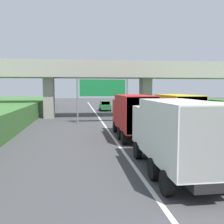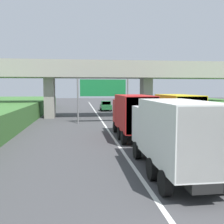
{
  "view_description": "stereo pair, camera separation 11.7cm",
  "coord_description": "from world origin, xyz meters",
  "px_view_note": "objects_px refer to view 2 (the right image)",
  "views": [
    {
      "loc": [
        -2.8,
        -3.79,
        3.98
      ],
      "look_at": [
        0.0,
        17.27,
        2.0
      ],
      "focal_mm": 41.24,
      "sensor_mm": 36.0,
      "label": 1
    },
    {
      "loc": [
        -2.68,
        -3.8,
        3.98
      ],
      "look_at": [
        0.0,
        17.27,
        2.0
      ],
      "focal_mm": 41.24,
      "sensor_mm": 36.0,
      "label": 2
    }
  ],
  "objects_px": {
    "construction_barrel_1": "(223,142)",
    "construction_barrel_2": "(189,130)",
    "overhead_highway_sign": "(103,91)",
    "truck_yellow": "(174,113)",
    "car_green": "(106,106)",
    "truck_red": "(132,114)",
    "truck_white": "(172,133)"
  },
  "relations": [
    {
      "from": "truck_white",
      "to": "construction_barrel_2",
      "type": "bearing_deg",
      "value": 61.82
    },
    {
      "from": "truck_red",
      "to": "construction_barrel_1",
      "type": "relative_size",
      "value": 8.11
    },
    {
      "from": "truck_white",
      "to": "construction_barrel_1",
      "type": "bearing_deg",
      "value": 40.61
    },
    {
      "from": "truck_white",
      "to": "truck_yellow",
      "type": "relative_size",
      "value": 1.0
    },
    {
      "from": "truck_yellow",
      "to": "construction_barrel_2",
      "type": "distance_m",
      "value": 2.03
    },
    {
      "from": "overhead_highway_sign",
      "to": "construction_barrel_1",
      "type": "relative_size",
      "value": 6.53
    },
    {
      "from": "truck_white",
      "to": "car_green",
      "type": "distance_m",
      "value": 33.85
    },
    {
      "from": "car_green",
      "to": "truck_white",
      "type": "bearing_deg",
      "value": -90.75
    },
    {
      "from": "truck_yellow",
      "to": "construction_barrel_2",
      "type": "relative_size",
      "value": 8.11
    },
    {
      "from": "overhead_highway_sign",
      "to": "car_green",
      "type": "xyz_separation_m",
      "value": [
        1.93,
        15.84,
        -2.84
      ]
    },
    {
      "from": "truck_white",
      "to": "construction_barrel_1",
      "type": "height_order",
      "value": "truck_white"
    },
    {
      "from": "construction_barrel_2",
      "to": "truck_white",
      "type": "bearing_deg",
      "value": -118.18
    },
    {
      "from": "truck_white",
      "to": "truck_yellow",
      "type": "height_order",
      "value": "same"
    },
    {
      "from": "truck_red",
      "to": "construction_barrel_1",
      "type": "distance_m",
      "value": 6.94
    },
    {
      "from": "truck_yellow",
      "to": "car_green",
      "type": "bearing_deg",
      "value": 97.45
    },
    {
      "from": "truck_white",
      "to": "truck_red",
      "type": "xyz_separation_m",
      "value": [
        -0.02,
        8.79,
        0.0
      ]
    },
    {
      "from": "overhead_highway_sign",
      "to": "car_green",
      "type": "distance_m",
      "value": 16.21
    },
    {
      "from": "overhead_highway_sign",
      "to": "construction_barrel_1",
      "type": "xyz_separation_m",
      "value": [
        6.65,
        -13.56,
        -3.24
      ]
    },
    {
      "from": "truck_red",
      "to": "truck_yellow",
      "type": "height_order",
      "value": "same"
    },
    {
      "from": "truck_red",
      "to": "truck_white",
      "type": "bearing_deg",
      "value": -89.86
    },
    {
      "from": "construction_barrel_1",
      "to": "truck_yellow",
      "type": "bearing_deg",
      "value": 107.26
    },
    {
      "from": "truck_white",
      "to": "construction_barrel_2",
      "type": "distance_m",
      "value": 10.77
    },
    {
      "from": "overhead_highway_sign",
      "to": "construction_barrel_1",
      "type": "distance_m",
      "value": 15.45
    },
    {
      "from": "truck_red",
      "to": "construction_barrel_2",
      "type": "distance_m",
      "value": 5.31
    },
    {
      "from": "truck_red",
      "to": "construction_barrel_2",
      "type": "xyz_separation_m",
      "value": [
        5.06,
        0.61,
        -1.47
      ]
    },
    {
      "from": "construction_barrel_1",
      "to": "construction_barrel_2",
      "type": "distance_m",
      "value": 4.97
    },
    {
      "from": "overhead_highway_sign",
      "to": "truck_yellow",
      "type": "height_order",
      "value": "overhead_highway_sign"
    },
    {
      "from": "construction_barrel_2",
      "to": "truck_red",
      "type": "bearing_deg",
      "value": -173.14
    },
    {
      "from": "overhead_highway_sign",
      "to": "car_green",
      "type": "height_order",
      "value": "overhead_highway_sign"
    },
    {
      "from": "overhead_highway_sign",
      "to": "construction_barrel_2",
      "type": "distance_m",
      "value": 11.26
    },
    {
      "from": "overhead_highway_sign",
      "to": "construction_barrel_2",
      "type": "bearing_deg",
      "value": -52.79
    },
    {
      "from": "truck_yellow",
      "to": "car_green",
      "type": "height_order",
      "value": "truck_yellow"
    }
  ]
}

